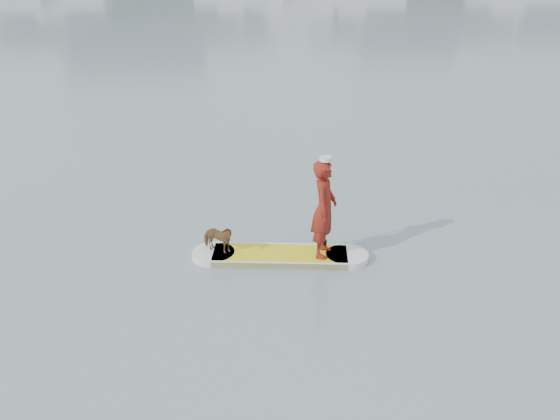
{
  "coord_description": "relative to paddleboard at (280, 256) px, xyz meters",
  "views": [
    {
      "loc": [
        0.47,
        -11.9,
        5.75
      ],
      "look_at": [
        1.15,
        -1.74,
        1.0
      ],
      "focal_mm": 40.0,
      "sensor_mm": 36.0,
      "label": 1
    }
  ],
  "objects": [
    {
      "name": "paddler",
      "position": [
        0.79,
        -0.08,
        0.98
      ],
      "size": [
        0.6,
        0.76,
        1.84
      ],
      "primitive_type": "imported",
      "rotation": [
        0.0,
        0.0,
        1.3
      ],
      "color": "maroon",
      "rests_on": "paddleboard"
    },
    {
      "name": "ground",
      "position": [
        -1.15,
        1.74,
        -0.06
      ],
      "size": [
        140.0,
        140.0,
        0.0
      ],
      "primitive_type": "plane",
      "color": "slate",
      "rests_on": "ground"
    },
    {
      "name": "white_cap",
      "position": [
        0.79,
        -0.08,
        1.93
      ],
      "size": [
        0.22,
        0.22,
        0.07
      ],
      "primitive_type": "cylinder",
      "color": "silver",
      "rests_on": "paddler"
    },
    {
      "name": "paddle",
      "position": [
        0.85,
        0.2,
        0.74
      ],
      "size": [
        0.1,
        0.3,
        2.0
      ],
      "rotation": [
        0.0,
        0.0,
        -0.1
      ],
      "color": "black",
      "rests_on": "ground"
    },
    {
      "name": "paddleboard",
      "position": [
        0.0,
        0.0,
        0.0
      ],
      "size": [
        3.29,
        1.06,
        0.12
      ],
      "rotation": [
        0.0,
        0.0,
        -0.1
      ],
      "color": "yellow",
      "rests_on": "ground"
    },
    {
      "name": "dog",
      "position": [
        -1.15,
        0.12,
        0.34
      ],
      "size": [
        0.72,
        0.55,
        0.55
      ],
      "primitive_type": "imported",
      "rotation": [
        0.0,
        0.0,
        1.12
      ],
      "color": "brown",
      "rests_on": "paddleboard"
    }
  ]
}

